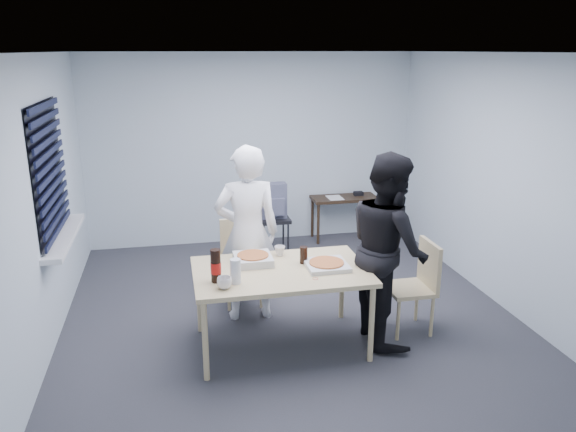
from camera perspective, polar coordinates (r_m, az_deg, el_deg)
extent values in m
plane|color=#313237|center=(5.83, 0.29, -10.18)|extent=(5.00, 5.00, 0.00)
plane|color=white|center=(5.21, 0.33, 16.29)|extent=(5.00, 5.00, 0.00)
plane|color=silver|center=(7.78, -3.63, 6.73)|extent=(4.50, 0.00, 4.50)
plane|color=silver|center=(3.11, 10.25, -8.92)|extent=(4.50, 0.00, 4.50)
plane|color=silver|center=(5.38, -23.81, 0.87)|extent=(0.00, 5.00, 5.00)
plane|color=silver|center=(6.24, 20.98, 3.20)|extent=(0.00, 5.00, 5.00)
plane|color=black|center=(5.71, -23.19, 4.36)|extent=(0.00, 1.30, 1.30)
cube|color=black|center=(5.70, -22.89, 4.39)|extent=(0.04, 1.30, 1.25)
cube|color=silver|center=(5.85, -21.74, -1.95)|extent=(0.18, 1.42, 0.05)
cube|color=#C6B77F|center=(5.01, -0.75, -5.66)|extent=(1.54, 0.98, 0.04)
cylinder|color=#C6B77F|center=(4.71, -8.41, -12.46)|extent=(0.05, 0.05, 0.71)
cylinder|color=#C6B77F|center=(5.47, -9.02, -8.16)|extent=(0.05, 0.05, 0.71)
cylinder|color=#C6B77F|center=(4.97, 8.48, -10.80)|extent=(0.05, 0.05, 0.71)
cylinder|color=#C6B77F|center=(5.70, 5.50, -6.98)|extent=(0.05, 0.05, 0.71)
cube|color=#C6B77F|center=(5.99, -4.66, -4.98)|extent=(0.42, 0.42, 0.04)
cube|color=#C6B77F|center=(6.09, -4.94, -2.23)|extent=(0.42, 0.04, 0.44)
cylinder|color=#C6B77F|center=(5.91, -6.04, -7.72)|extent=(0.03, 0.03, 0.41)
cylinder|color=#C6B77F|center=(6.22, -6.38, -6.45)|extent=(0.03, 0.03, 0.41)
cylinder|color=#C6B77F|center=(5.94, -2.75, -7.47)|extent=(0.03, 0.03, 0.41)
cylinder|color=#C6B77F|center=(6.25, -3.26, -6.23)|extent=(0.03, 0.03, 0.41)
cube|color=#C6B77F|center=(5.52, 12.21, -7.26)|extent=(0.42, 0.42, 0.04)
cube|color=#C6B77F|center=(5.51, 14.17, -4.75)|extent=(0.04, 0.42, 0.44)
cylinder|color=#C6B77F|center=(5.41, 11.12, -10.33)|extent=(0.03, 0.03, 0.41)
cylinder|color=#C6B77F|center=(5.69, 9.79, -8.85)|extent=(0.03, 0.03, 0.41)
cylinder|color=#C6B77F|center=(5.55, 14.41, -9.87)|extent=(0.03, 0.03, 0.41)
cylinder|color=#C6B77F|center=(5.82, 12.94, -8.46)|extent=(0.03, 0.03, 0.41)
imported|color=white|center=(5.53, -4.15, -1.82)|extent=(0.65, 0.42, 1.77)
imported|color=black|center=(5.21, 10.15, -3.23)|extent=(0.47, 0.86, 1.77)
cube|color=#362516|center=(8.00, 5.75, 1.81)|extent=(0.93, 0.41, 0.04)
cylinder|color=#362516|center=(7.82, 3.09, -0.84)|extent=(0.04, 0.04, 0.58)
cylinder|color=#362516|center=(8.13, 2.49, -0.15)|extent=(0.04, 0.04, 0.58)
cylinder|color=#362516|center=(8.07, 8.91, -0.46)|extent=(0.04, 0.04, 0.58)
cylinder|color=#362516|center=(8.37, 8.11, 0.19)|extent=(0.04, 0.04, 0.58)
cube|color=black|center=(7.23, -1.47, -0.31)|extent=(0.40, 0.40, 0.04)
cylinder|color=black|center=(7.14, -2.46, -2.86)|extent=(0.04, 0.04, 0.51)
cylinder|color=black|center=(7.43, -2.87, -2.07)|extent=(0.04, 0.04, 0.51)
cylinder|color=black|center=(7.19, 0.02, -2.69)|extent=(0.04, 0.04, 0.51)
cylinder|color=black|center=(7.49, -0.48, -1.91)|extent=(0.04, 0.04, 0.51)
cube|color=slate|center=(7.16, -1.48, 1.58)|extent=(0.32, 0.17, 0.45)
cube|color=slate|center=(7.06, -1.30, 0.92)|extent=(0.24, 0.06, 0.21)
cube|color=silver|center=(5.15, -3.58, -4.61)|extent=(0.34, 0.34, 0.04)
cube|color=silver|center=(5.13, -3.58, -4.23)|extent=(0.34, 0.34, 0.04)
cylinder|color=#CC7F38|center=(5.13, -3.59, -3.98)|extent=(0.29, 0.29, 0.01)
cube|color=silver|center=(5.06, 3.93, -5.00)|extent=(0.37, 0.37, 0.04)
cylinder|color=#CC7F38|center=(5.05, 3.94, -4.72)|extent=(0.31, 0.31, 0.01)
imported|color=silver|center=(4.63, -6.47, -6.76)|extent=(0.17, 0.17, 0.10)
imported|color=silver|center=(5.31, -0.84, -3.56)|extent=(0.10, 0.10, 0.09)
cylinder|color=black|center=(5.12, 1.60, -3.99)|extent=(0.08, 0.08, 0.16)
cylinder|color=black|center=(4.73, -7.35, -5.04)|extent=(0.09, 0.09, 0.29)
cylinder|color=red|center=(4.74, -7.34, -5.26)|extent=(0.09, 0.09, 0.10)
cylinder|color=silver|center=(4.70, -5.35, -5.61)|extent=(0.10, 0.10, 0.21)
torus|color=red|center=(4.81, 2.80, -6.38)|extent=(0.05, 0.05, 0.00)
cube|color=white|center=(7.93, 4.78, 1.87)|extent=(0.30, 0.34, 0.00)
cube|color=black|center=(8.10, 7.16, 2.29)|extent=(0.15, 0.12, 0.05)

